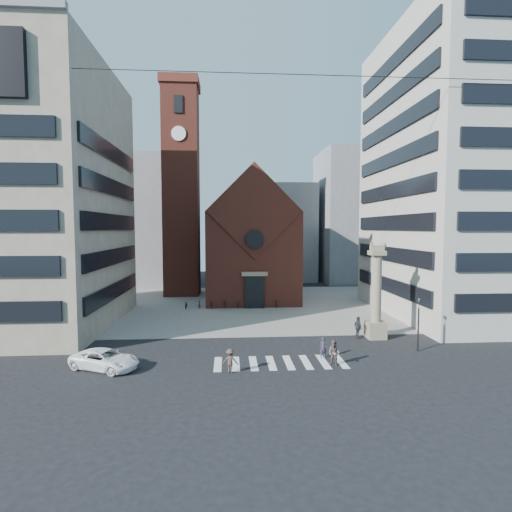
# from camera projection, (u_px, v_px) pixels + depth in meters

# --- Properties ---
(ground) EXTENTS (120.00, 120.00, 0.00)m
(ground) POSITION_uv_depth(u_px,v_px,m) (268.00, 350.00, 32.31)
(ground) COLOR black
(ground) RESTS_ON ground
(piazza) EXTENTS (46.00, 30.00, 0.05)m
(piazza) POSITION_uv_depth(u_px,v_px,m) (254.00, 305.00, 51.21)
(piazza) COLOR gray
(piazza) RESTS_ON ground
(zebra_crossing) EXTENTS (10.20, 3.20, 0.01)m
(zebra_crossing) POSITION_uv_depth(u_px,v_px,m) (280.00, 363.00, 29.36)
(zebra_crossing) COLOR white
(zebra_crossing) RESTS_ON ground
(church) EXTENTS (12.00, 16.65, 18.00)m
(church) POSITION_uv_depth(u_px,v_px,m) (251.00, 242.00, 56.66)
(church) COLOR brown
(church) RESTS_ON ground
(campanile) EXTENTS (5.50, 5.50, 31.20)m
(campanile) POSITION_uv_depth(u_px,v_px,m) (181.00, 188.00, 58.37)
(campanile) COLOR brown
(campanile) RESTS_ON ground
(building_left) EXTENTS (18.00, 20.00, 26.00)m
(building_left) POSITION_uv_depth(u_px,v_px,m) (19.00, 197.00, 39.68)
(building_left) COLOR tan
(building_left) RESTS_ON ground
(building_right) EXTENTS (18.00, 22.00, 32.00)m
(building_right) POSITION_uv_depth(u_px,v_px,m) (470.00, 174.00, 44.79)
(building_right) COLOR #AEAA9E
(building_right) RESTS_ON ground
(bg_block_left) EXTENTS (16.00, 14.00, 22.00)m
(bg_block_left) POSITION_uv_depth(u_px,v_px,m) (132.00, 222.00, 69.95)
(bg_block_left) COLOR gray
(bg_block_left) RESTS_ON ground
(bg_block_mid) EXTENTS (14.00, 12.00, 18.00)m
(bg_block_mid) POSITION_uv_depth(u_px,v_px,m) (276.00, 233.00, 76.87)
(bg_block_mid) COLOR gray
(bg_block_mid) RESTS_ON ground
(bg_block_right) EXTENTS (16.00, 14.00, 24.00)m
(bg_block_right) POSITION_uv_depth(u_px,v_px,m) (363.00, 217.00, 74.79)
(bg_block_right) COLOR gray
(bg_block_right) RESTS_ON ground
(lion_column) EXTENTS (1.63, 1.60, 8.68)m
(lion_column) POSITION_uv_depth(u_px,v_px,m) (376.00, 300.00, 35.75)
(lion_column) COLOR gray
(lion_column) RESTS_ON ground
(traffic_light) EXTENTS (0.13, 0.16, 4.30)m
(traffic_light) POSITION_uv_depth(u_px,v_px,m) (418.00, 323.00, 31.99)
(traffic_light) COLOR black
(traffic_light) RESTS_ON ground
(white_car) EXTENTS (5.43, 4.09, 1.37)m
(white_car) POSITION_uv_depth(u_px,v_px,m) (105.00, 359.00, 28.02)
(white_car) COLOR white
(white_car) RESTS_ON ground
(pedestrian_0) EXTENTS (0.57, 0.38, 1.56)m
(pedestrian_0) POSITION_uv_depth(u_px,v_px,m) (323.00, 348.00, 30.45)
(pedestrian_0) COLOR #302A3B
(pedestrian_0) RESTS_ON ground
(pedestrian_1) EXTENTS (1.14, 1.13, 1.86)m
(pedestrian_1) POSITION_uv_depth(u_px,v_px,m) (334.00, 353.00, 28.69)
(pedestrian_1) COLOR #5E4D4B
(pedestrian_1) RESTS_ON ground
(pedestrian_2) EXTENTS (0.69, 1.23, 1.98)m
(pedestrian_2) POSITION_uv_depth(u_px,v_px,m) (358.00, 327.00, 35.81)
(pedestrian_2) COLOR #2B2B33
(pedestrian_2) RESTS_ON ground
(pedestrian_3) EXTENTS (1.16, 0.77, 1.66)m
(pedestrian_3) POSITION_uv_depth(u_px,v_px,m) (230.00, 361.00, 27.30)
(pedestrian_3) COLOR #483430
(pedestrian_3) RESTS_ON ground
(scooter_0) EXTENTS (0.67, 1.80, 0.94)m
(scooter_0) POSITION_uv_depth(u_px,v_px,m) (186.00, 305.00, 48.84)
(scooter_0) COLOR black
(scooter_0) RESTS_ON piazza
(scooter_1) EXTENTS (0.53, 1.74, 1.04)m
(scooter_1) POSITION_uv_depth(u_px,v_px,m) (199.00, 304.00, 48.94)
(scooter_1) COLOR black
(scooter_1) RESTS_ON piazza
(scooter_2) EXTENTS (0.67, 1.80, 0.94)m
(scooter_2) POSITION_uv_depth(u_px,v_px,m) (212.00, 304.00, 49.06)
(scooter_2) COLOR black
(scooter_2) RESTS_ON piazza
(scooter_3) EXTENTS (0.53, 1.74, 1.04)m
(scooter_3) POSITION_uv_depth(u_px,v_px,m) (225.00, 304.00, 49.16)
(scooter_3) COLOR black
(scooter_3) RESTS_ON piazza
(scooter_4) EXTENTS (0.67, 1.80, 0.94)m
(scooter_4) POSITION_uv_depth(u_px,v_px,m) (238.00, 304.00, 49.28)
(scooter_4) COLOR black
(scooter_4) RESTS_ON piazza
(scooter_5) EXTENTS (0.53, 1.74, 1.04)m
(scooter_5) POSITION_uv_depth(u_px,v_px,m) (251.00, 303.00, 49.38)
(scooter_5) COLOR black
(scooter_5) RESTS_ON piazza
(scooter_6) EXTENTS (0.67, 1.80, 0.94)m
(scooter_6) POSITION_uv_depth(u_px,v_px,m) (263.00, 304.00, 49.50)
(scooter_6) COLOR black
(scooter_6) RESTS_ON piazza
(scooter_7) EXTENTS (0.53, 1.74, 1.04)m
(scooter_7) POSITION_uv_depth(u_px,v_px,m) (276.00, 303.00, 49.60)
(scooter_7) COLOR black
(scooter_7) RESTS_ON piazza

